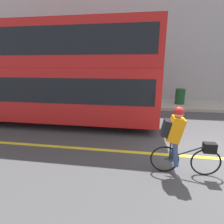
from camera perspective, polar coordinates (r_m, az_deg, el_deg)
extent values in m
cube|color=#A8A399|center=(11.22, 21.38, 2.25)|extent=(60.00, 2.59, 0.16)
cube|color=#9E9EA3|center=(12.46, 21.73, 20.99)|extent=(60.00, 0.30, 7.71)
cylinder|color=black|center=(7.24, -0.95, 0.13)|extent=(1.05, 0.30, 1.05)
cube|color=#B21919|center=(8.19, -23.12, 6.27)|extent=(10.03, 2.57, 1.98)
cube|color=black|center=(8.16, -23.30, 7.91)|extent=(9.63, 2.59, 0.87)
cube|color=#B21919|center=(8.13, -24.51, 18.71)|extent=(10.03, 2.47, 1.58)
cube|color=black|center=(8.14, -24.57, 19.26)|extent=(9.63, 2.49, 0.88)
torus|color=black|center=(4.55, 28.26, -14.27)|extent=(0.65, 0.04, 0.65)
torus|color=black|center=(4.33, 16.76, -14.52)|extent=(0.65, 0.04, 0.65)
cylinder|color=black|center=(4.32, 22.94, -12.07)|extent=(0.90, 0.03, 0.44)
cylinder|color=black|center=(4.23, 18.48, -11.73)|extent=(0.03, 0.03, 0.47)
cube|color=black|center=(4.40, 29.23, -10.16)|extent=(0.26, 0.16, 0.22)
cube|color=orange|center=(4.05, 19.94, -5.30)|extent=(0.37, 0.32, 0.58)
cube|color=black|center=(4.00, 17.16, -4.97)|extent=(0.21, 0.26, 0.38)
cylinder|color=#384C7A|center=(4.35, 19.57, -11.77)|extent=(0.21, 0.11, 0.58)
cylinder|color=#384C7A|center=(4.20, 20.01, -12.88)|extent=(0.19, 0.11, 0.58)
sphere|color=tan|center=(3.95, 20.98, -0.48)|extent=(0.19, 0.19, 0.19)
sphere|color=red|center=(3.94, 21.04, 0.12)|extent=(0.21, 0.21, 0.21)
cylinder|color=#194C23|center=(10.97, 21.31, 4.76)|extent=(0.54, 0.54, 0.88)
cylinder|color=#59595B|center=(10.60, 9.27, 9.47)|extent=(0.07, 0.07, 2.41)
cube|color=#1959B2|center=(10.50, 9.51, 14.75)|extent=(0.36, 0.02, 0.36)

